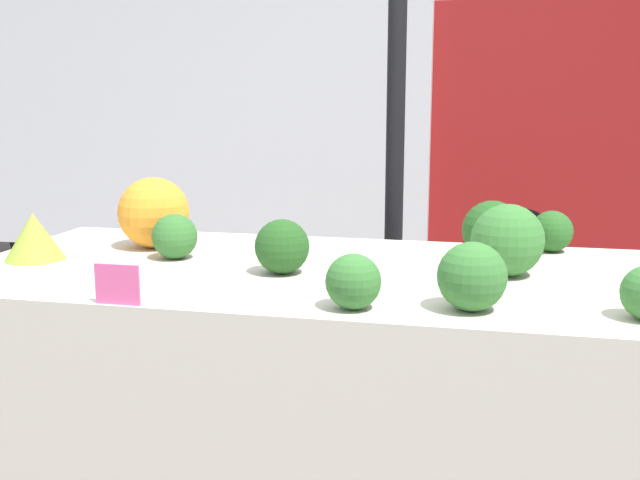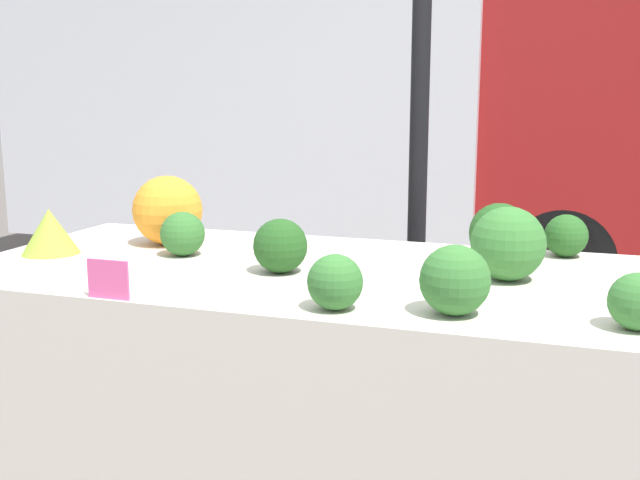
% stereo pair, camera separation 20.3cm
% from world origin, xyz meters
% --- Properties ---
extents(building_facade, '(16.00, 0.60, 5.03)m').
position_xyz_m(building_facade, '(0.00, 9.36, 2.52)').
color(building_facade, brown).
rests_on(building_facade, ground_plane).
extents(tent_pole, '(0.07, 0.07, 2.64)m').
position_xyz_m(tent_pole, '(0.09, 0.89, 1.32)').
color(tent_pole, black).
rests_on(tent_pole, ground_plane).
extents(parked_truck, '(4.95, 2.30, 2.56)m').
position_xyz_m(parked_truck, '(-1.22, 3.95, 1.35)').
color(parked_truck, silver).
rests_on(parked_truck, ground_plane).
extents(market_table, '(1.97, 0.92, 0.88)m').
position_xyz_m(market_table, '(0.00, -0.07, 0.78)').
color(market_table, beige).
rests_on(market_table, ground_plane).
extents(orange_cauliflower, '(0.22, 0.22, 0.22)m').
position_xyz_m(orange_cauliflower, '(-0.57, 0.17, 0.99)').
color(orange_cauliflower, orange).
rests_on(orange_cauliflower, market_table).
extents(romanesco_head, '(0.17, 0.17, 0.14)m').
position_xyz_m(romanesco_head, '(-0.83, -0.07, 0.95)').
color(romanesco_head, '#93B238').
rests_on(romanesco_head, market_table).
extents(broccoli_head_0, '(0.12, 0.12, 0.12)m').
position_xyz_m(broccoli_head_0, '(0.78, -0.31, 0.94)').
color(broccoli_head_0, '#387533').
rests_on(broccoli_head_0, market_table).
extents(broccoli_head_1, '(0.17, 0.17, 0.17)m').
position_xyz_m(broccoli_head_1, '(0.46, 0.23, 0.97)').
color(broccoli_head_1, '#23511E').
rests_on(broccoli_head_1, market_table).
extents(broccoli_head_2, '(0.15, 0.15, 0.15)m').
position_xyz_m(broccoli_head_2, '(-0.09, -0.08, 0.95)').
color(broccoli_head_2, '#23511E').
rests_on(broccoli_head_2, market_table).
extents(broccoli_head_3, '(0.12, 0.12, 0.12)m').
position_xyz_m(broccoli_head_3, '(0.16, -0.37, 0.94)').
color(broccoli_head_3, '#387533').
rests_on(broccoli_head_3, market_table).
extents(broccoli_head_4, '(0.13, 0.13, 0.13)m').
position_xyz_m(broccoli_head_4, '(-0.44, 0.03, 0.95)').
color(broccoli_head_4, '#336B2D').
rests_on(broccoli_head_4, market_table).
extents(broccoli_head_5, '(0.15, 0.15, 0.15)m').
position_xyz_m(broccoli_head_5, '(0.41, -0.32, 0.96)').
color(broccoli_head_5, '#387533').
rests_on(broccoli_head_5, market_table).
extents(broccoli_head_6, '(0.19, 0.19, 0.19)m').
position_xyz_m(broccoli_head_6, '(0.49, 0.03, 0.98)').
color(broccoli_head_6, '#387533').
rests_on(broccoli_head_6, market_table).
extents(broccoli_head_7, '(0.13, 0.13, 0.13)m').
position_xyz_m(broccoli_head_7, '(0.63, 0.38, 0.94)').
color(broccoli_head_7, '#285B23').
rests_on(broccoli_head_7, market_table).
extents(price_sign, '(0.11, 0.01, 0.09)m').
position_xyz_m(price_sign, '(-0.37, -0.45, 0.93)').
color(price_sign, '#F45B9E').
rests_on(price_sign, market_table).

